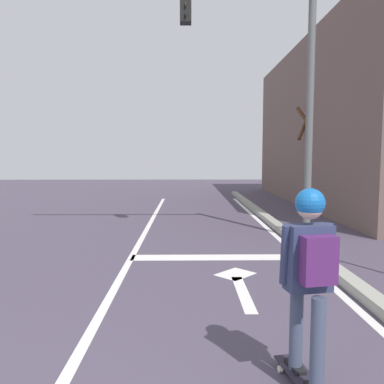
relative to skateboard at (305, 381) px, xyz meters
name	(u,v)px	position (x,y,z in m)	size (l,w,h in m)	color
lane_line_center	(130,261)	(-1.96, 3.82, -0.07)	(0.12, 20.00, 0.01)	silver
lane_line_curbside	(303,260)	(1.14, 3.82, -0.07)	(0.12, 20.00, 0.01)	silver
stop_bar	(220,257)	(-0.34, 4.03, -0.07)	(3.25, 0.40, 0.01)	silver
lane_arrow_stem	(243,293)	(-0.18, 2.17, -0.07)	(0.16, 1.40, 0.01)	silver
lane_arrow_head	(235,274)	(-0.18, 3.02, -0.07)	(0.56, 0.44, 0.01)	silver
curb_strip	(317,256)	(1.39, 3.82, 0.00)	(0.24, 24.00, 0.14)	#99988D
skateboard	(305,381)	(0.00, 0.00, 0.00)	(0.33, 0.82, 0.08)	#25212E
skater	(310,263)	(0.00, -0.02, 0.97)	(0.43, 0.59, 1.53)	#404B63
traffic_signal_mast	(254,60)	(0.50, 5.53, 3.83)	(5.46, 0.34, 5.60)	#5A5E5C
roadside_tree	(309,166)	(3.39, 10.62, 1.45)	(1.08, 1.06, 3.57)	brown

